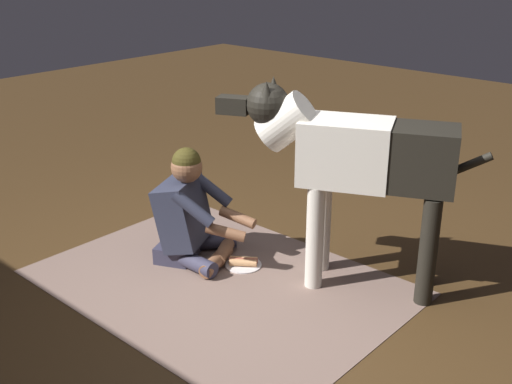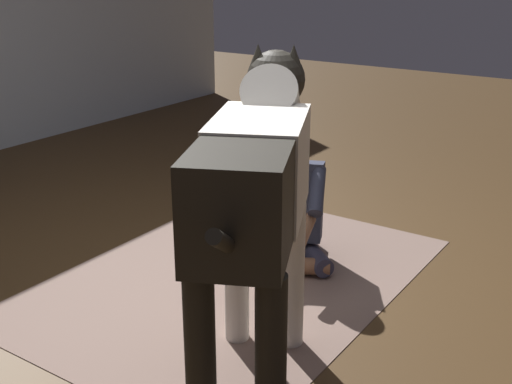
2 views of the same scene
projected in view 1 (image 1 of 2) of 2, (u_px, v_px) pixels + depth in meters
The scene contains 5 objects.
ground_plane at pixel (235, 304), 3.86m from camera, with size 15.11×15.11×0.00m, color #432D17.
area_rug at pixel (220, 282), 4.10m from camera, with size 2.28×1.65×0.01m, color #786055.
person_sitting_on_floor at pixel (190, 215), 4.29m from camera, with size 0.73×0.62×0.81m.
large_dog at pixel (355, 159), 3.81m from camera, with size 1.53×0.82×1.30m.
hot_dog_on_plate at pixel (243, 263), 4.30m from camera, with size 0.25×0.25×0.06m.
Camera 1 is at (-2.32, 2.40, 2.06)m, focal length 44.30 mm.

